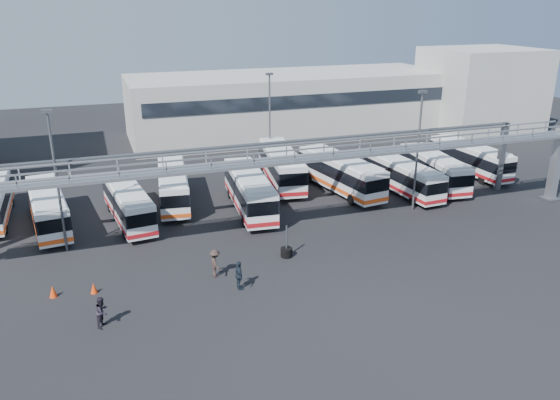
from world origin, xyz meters
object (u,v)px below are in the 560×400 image
object	(u,v)px
bus_2	(128,203)
bus_9	(470,158)
light_pole_left	(56,175)
tire_stack	(286,251)
bus_5	(281,165)
cone_left	(94,288)
bus_3	(173,185)
bus_6	(341,172)
light_pole_back	(270,117)
light_pole_mid	(418,145)
pedestrian_b	(102,312)
bus_1	(48,207)
cone_right	(53,291)
bus_4	(249,190)
pedestrian_d	(239,275)
bus_7	(403,176)
bus_8	(434,168)
pedestrian_c	(215,263)

from	to	relation	value
bus_2	bus_9	world-z (taller)	bus_9
light_pole_left	tire_stack	world-z (taller)	light_pole_left
bus_5	bus_9	xyz separation A→B (m)	(19.53, -3.22, -0.18)
bus_2	cone_left	distance (m)	11.62
bus_3	bus_6	distance (m)	15.43
light_pole_back	bus_2	xyz separation A→B (m)	(-15.27, -9.87, -4.05)
bus_3	cone_left	distance (m)	16.00
light_pole_mid	cone_left	xyz separation A→B (m)	(-26.31, -6.00, -5.39)
pedestrian_b	bus_2	bearing A→B (deg)	21.37
bus_1	cone_right	bearing A→B (deg)	-94.51
bus_2	bus_4	distance (m)	9.98
bus_2	bus_5	distance (m)	15.82
light_pole_back	bus_6	bearing A→B (deg)	-64.25
light_pole_back	cone_right	bearing A→B (deg)	-134.95
pedestrian_d	bus_7	bearing A→B (deg)	-58.07
light_pole_back	cone_left	bearing A→B (deg)	-131.09
bus_2	bus_5	xyz separation A→B (m)	(14.91, 5.28, 0.25)
bus_1	bus_7	world-z (taller)	bus_1
light_pole_mid	bus_8	size ratio (longest dim) A/B	0.97
cone_right	cone_left	bearing A→B (deg)	-7.45
light_pole_mid	pedestrian_b	world-z (taller)	light_pole_mid
bus_6	pedestrian_b	size ratio (longest dim) A/B	6.42
light_pole_left	bus_5	world-z (taller)	light_pole_left
light_pole_back	pedestrian_b	distance (m)	31.11
cone_left	bus_9	bearing A→B (deg)	19.38
bus_9	bus_8	bearing A→B (deg)	-162.94
bus_7	bus_9	xyz separation A→B (m)	(9.76, 3.01, 0.06)
light_pole_left	bus_1	size ratio (longest dim) A/B	0.97
bus_3	bus_9	xyz separation A→B (m)	(30.36, -1.07, 0.01)
cone_left	light_pole_back	bearing A→B (deg)	48.91
cone_right	bus_9	bearing A→B (deg)	17.92
bus_1	pedestrian_b	size ratio (longest dim) A/B	5.88
bus_8	pedestrian_b	bearing A→B (deg)	-148.36
bus_1	light_pole_back	bearing A→B (deg)	15.04
bus_6	bus_8	xyz separation A→B (m)	(9.30, -1.28, -0.15)
cone_right	bus_6	bearing A→B (deg)	26.05
bus_7	bus_3	bearing A→B (deg)	164.71
bus_9	pedestrian_c	distance (m)	32.87
light_pole_mid	pedestrian_d	distance (m)	20.24
bus_6	bus_8	bearing A→B (deg)	-16.41
bus_3	bus_7	distance (m)	21.00
bus_5	bus_7	bearing A→B (deg)	-24.22
light_pole_back	bus_8	size ratio (longest dim) A/B	0.97
light_pole_left	bus_8	bearing A→B (deg)	7.08
bus_3	bus_9	distance (m)	30.38
cone_left	cone_right	bearing A→B (deg)	172.55
bus_9	cone_left	size ratio (longest dim) A/B	15.38
bus_4	bus_7	bearing A→B (deg)	3.74
bus_2	bus_1	bearing A→B (deg)	164.13
bus_8	pedestrian_d	world-z (taller)	bus_8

